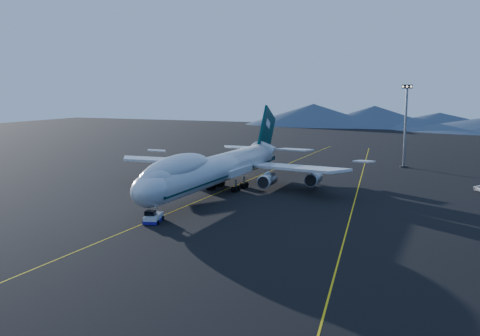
% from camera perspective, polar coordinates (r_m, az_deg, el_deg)
% --- Properties ---
extents(ground, '(500.00, 500.00, 0.00)m').
position_cam_1_polar(ground, '(124.05, -2.35, -2.65)').
color(ground, black).
rests_on(ground, ground).
extents(taxiway_line_main, '(0.25, 220.00, 0.01)m').
position_cam_1_polar(taxiway_line_main, '(124.05, -2.35, -2.65)').
color(taxiway_line_main, '#E1BD0D').
rests_on(taxiway_line_main, ground).
extents(taxiway_line_side, '(28.08, 198.09, 0.01)m').
position_cam_1_polar(taxiway_line_side, '(124.29, 12.30, -2.82)').
color(taxiway_line_side, '#E1BD0D').
rests_on(taxiway_line_side, ground).
extents(boeing_747, '(59.62, 72.43, 19.37)m').
position_cam_1_polar(boeing_747, '(123.09, -2.36, 0.01)').
color(boeing_747, silver).
rests_on(boeing_747, ground).
extents(pushback_tug, '(4.01, 5.65, 2.23)m').
position_cam_1_polar(pushback_tug, '(98.14, -9.22, -5.32)').
color(pushback_tug, silver).
rests_on(pushback_tug, ground).
extents(floodlight_mast, '(3.10, 2.33, 25.11)m').
position_cam_1_polar(floodlight_mast, '(170.54, 17.23, 4.33)').
color(floodlight_mast, black).
rests_on(floodlight_mast, ground).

